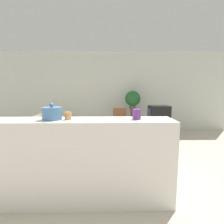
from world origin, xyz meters
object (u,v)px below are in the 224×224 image
Objects in this scene: wooden_chair at (120,122)px; decorative_bowl at (52,113)px; potted_plant at (133,99)px; television at (159,116)px; couch at (54,139)px.

decorative_bowl is at bearing -109.11° from wooden_chair.
potted_plant reaches higher than decorative_bowl.
wooden_chair is (-1.08, 0.30, -0.23)m from television.
potted_plant reaches higher than wooden_chair.
potted_plant is 2.41× the size of decorative_bowl.
wooden_chair is at bearing 35.20° from couch.
television is at bearing -15.55° from wooden_chair.
television is at bearing -50.81° from potted_plant.
couch is at bearing 107.53° from decorative_bowl.
television is 3.46m from decorative_bowl.
couch is 2.13m from decorative_bowl.
couch is 1.95× the size of wooden_chair.
wooden_chair is 3.68× the size of decorative_bowl.
potted_plant is (2.06, 1.62, 0.83)m from couch.
decorative_bowl is (-2.11, -2.69, 0.47)m from television.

